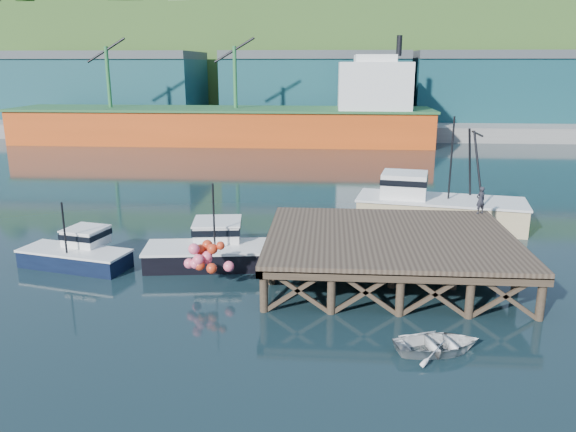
# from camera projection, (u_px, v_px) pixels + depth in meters

# --- Properties ---
(ground) EXTENTS (300.00, 300.00, 0.00)m
(ground) POSITION_uv_depth(u_px,v_px,m) (279.00, 272.00, 28.45)
(ground) COLOR black
(ground) RESTS_ON ground
(wharf) EXTENTS (12.00, 10.00, 2.62)m
(wharf) POSITION_uv_depth(u_px,v_px,m) (390.00, 239.00, 27.37)
(wharf) COLOR brown
(wharf) RESTS_ON ground
(far_quay) EXTENTS (160.00, 40.00, 2.00)m
(far_quay) POSITION_uv_depth(u_px,v_px,m) (315.00, 120.00, 95.58)
(far_quay) COLOR gray
(far_quay) RESTS_ON ground
(warehouse_left) EXTENTS (32.00, 16.00, 9.00)m
(warehouse_left) POSITION_uv_depth(u_px,v_px,m) (101.00, 88.00, 91.82)
(warehouse_left) COLOR #173F4C
(warehouse_left) RESTS_ON far_quay
(warehouse_mid) EXTENTS (28.00, 16.00, 9.00)m
(warehouse_mid) POSITION_uv_depth(u_px,v_px,m) (315.00, 89.00, 89.33)
(warehouse_mid) COLOR #173F4C
(warehouse_mid) RESTS_ON far_quay
(warehouse_right) EXTENTS (30.00, 16.00, 9.00)m
(warehouse_right) POSITION_uv_depth(u_px,v_px,m) (508.00, 89.00, 87.20)
(warehouse_right) COLOR #173F4C
(warehouse_right) RESTS_ON far_quay
(cargo_ship) EXTENTS (55.50, 10.00, 13.75)m
(cargo_ship) POSITION_uv_depth(u_px,v_px,m) (247.00, 118.00, 74.40)
(cargo_ship) COLOR #DB4B14
(cargo_ship) RESTS_ON ground
(hillside) EXTENTS (220.00, 50.00, 22.00)m
(hillside) POSITION_uv_depth(u_px,v_px,m) (320.00, 61.00, 121.86)
(hillside) COLOR #2D511E
(hillside) RESTS_ON ground
(boat_navy) EXTENTS (6.09, 3.85, 3.60)m
(boat_navy) POSITION_uv_depth(u_px,v_px,m) (78.00, 252.00, 29.22)
(boat_navy) COLOR black
(boat_navy) RESTS_ON ground
(boat_black) EXTENTS (7.63, 6.36, 4.54)m
(boat_black) POSITION_uv_depth(u_px,v_px,m) (217.00, 249.00, 29.47)
(boat_black) COLOR black
(boat_black) RESTS_ON ground
(trawler) EXTENTS (11.12, 5.73, 7.09)m
(trawler) POSITION_uv_depth(u_px,v_px,m) (437.00, 204.00, 36.31)
(trawler) COLOR #D1BB87
(trawler) RESTS_ON ground
(dinghy) EXTENTS (3.63, 2.95, 0.66)m
(dinghy) POSITION_uv_depth(u_px,v_px,m) (438.00, 344.00, 20.46)
(dinghy) COLOR silver
(dinghy) RESTS_ON ground
(dockworker) EXTENTS (0.66, 0.57, 1.54)m
(dockworker) POSITION_uv_depth(u_px,v_px,m) (481.00, 200.00, 31.15)
(dockworker) COLOR black
(dockworker) RESTS_ON wharf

